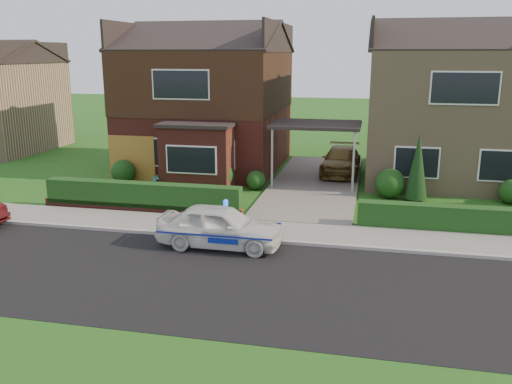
# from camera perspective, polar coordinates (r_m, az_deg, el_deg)

# --- Properties ---
(ground) EXTENTS (120.00, 120.00, 0.00)m
(ground) POSITION_cam_1_polar(r_m,az_deg,el_deg) (13.99, 1.27, -9.70)
(ground) COLOR #1A4E15
(ground) RESTS_ON ground
(road) EXTENTS (60.00, 6.00, 0.02)m
(road) POSITION_cam_1_polar(r_m,az_deg,el_deg) (13.99, 1.27, -9.70)
(road) COLOR black
(road) RESTS_ON ground
(kerb) EXTENTS (60.00, 0.16, 0.12)m
(kerb) POSITION_cam_1_polar(r_m,az_deg,el_deg) (16.76, 3.27, -5.33)
(kerb) COLOR #9E9993
(kerb) RESTS_ON ground
(sidewalk) EXTENTS (60.00, 2.00, 0.10)m
(sidewalk) POSITION_cam_1_polar(r_m,az_deg,el_deg) (17.74, 3.81, -4.24)
(sidewalk) COLOR slate
(sidewalk) RESTS_ON ground
(driveway) EXTENTS (3.80, 12.00, 0.12)m
(driveway) POSITION_cam_1_polar(r_m,az_deg,el_deg) (24.33, 6.22, 0.89)
(driveway) COLOR #666059
(driveway) RESTS_ON ground
(house_left) EXTENTS (7.50, 9.53, 7.25)m
(house_left) POSITION_cam_1_polar(r_m,az_deg,el_deg) (27.75, -5.04, 10.42)
(house_left) COLOR maroon
(house_left) RESTS_ON ground
(house_right) EXTENTS (7.50, 8.06, 7.25)m
(house_right) POSITION_cam_1_polar(r_m,az_deg,el_deg) (26.83, 19.73, 9.20)
(house_right) COLOR #9E8361
(house_right) RESTS_ON ground
(carport_link) EXTENTS (3.80, 3.00, 2.77)m
(carport_link) POSITION_cam_1_polar(r_m,az_deg,el_deg) (23.81, 6.38, 6.95)
(carport_link) COLOR black
(carport_link) RESTS_ON ground
(garage_door) EXTENTS (2.20, 0.10, 2.10)m
(garage_door) POSITION_cam_1_polar(r_m,az_deg,el_deg) (25.33, -12.90, 3.44)
(garage_door) COLOR olive
(garage_door) RESTS_ON ground
(dwarf_wall) EXTENTS (7.70, 0.25, 0.36)m
(dwarf_wall) POSITION_cam_1_polar(r_m,az_deg,el_deg) (20.40, -12.00, -1.65)
(dwarf_wall) COLOR maroon
(dwarf_wall) RESTS_ON ground
(hedge_left) EXTENTS (7.50, 0.55, 0.90)m
(hedge_left) POSITION_cam_1_polar(r_m,az_deg,el_deg) (20.58, -11.80, -2.02)
(hedge_left) COLOR #103412
(hedge_left) RESTS_ON ground
(hedge_right) EXTENTS (7.50, 0.55, 0.80)m
(hedge_right) POSITION_cam_1_polar(r_m,az_deg,el_deg) (19.08, 21.93, -4.09)
(hedge_right) COLOR #103412
(hedge_right) RESTS_ON ground
(shrub_left_far) EXTENTS (1.08, 1.08, 1.08)m
(shrub_left_far) POSITION_cam_1_polar(r_m,az_deg,el_deg) (25.13, -13.79, 2.11)
(shrub_left_far) COLOR #103412
(shrub_left_far) RESTS_ON ground
(shrub_left_mid) EXTENTS (1.32, 1.32, 1.32)m
(shrub_left_mid) POSITION_cam_1_polar(r_m,az_deg,el_deg) (23.31, -4.02, 1.86)
(shrub_left_mid) COLOR #103412
(shrub_left_mid) RESTS_ON ground
(shrub_left_near) EXTENTS (0.84, 0.84, 0.84)m
(shrub_left_near) POSITION_cam_1_polar(r_m,az_deg,el_deg) (23.26, -0.01, 1.26)
(shrub_left_near) COLOR #103412
(shrub_left_near) RESTS_ON ground
(shrub_right_near) EXTENTS (1.20, 1.20, 1.20)m
(shrub_right_near) POSITION_cam_1_polar(r_m,az_deg,el_deg) (22.54, 13.93, 0.87)
(shrub_right_near) COLOR #103412
(shrub_right_near) RESTS_ON ground
(shrub_right_mid) EXTENTS (0.96, 0.96, 0.96)m
(shrub_right_mid) POSITION_cam_1_polar(r_m,az_deg,el_deg) (23.28, 25.28, 0.02)
(shrub_right_mid) COLOR #103412
(shrub_right_mid) RESTS_ON ground
(conifer_a) EXTENTS (0.90, 0.90, 2.60)m
(conifer_a) POSITION_cam_1_polar(r_m,az_deg,el_deg) (22.25, 16.62, 2.37)
(conifer_a) COLOR black
(conifer_a) RESTS_ON ground
(police_car) EXTENTS (3.49, 3.82, 1.46)m
(police_car) POSITION_cam_1_polar(r_m,az_deg,el_deg) (16.36, -3.82, -3.66)
(police_car) COLOR silver
(police_car) RESTS_ON ground
(driveway_car) EXTENTS (1.81, 4.29, 1.24)m
(driveway_car) POSITION_cam_1_polar(r_m,az_deg,el_deg) (26.20, 8.95, 3.29)
(driveway_car) COLOR brown
(driveway_car) RESTS_ON driveway
(potted_plant_a) EXTENTS (0.43, 0.36, 0.68)m
(potted_plant_a) POSITION_cam_1_polar(r_m,az_deg,el_deg) (23.34, -10.52, 0.86)
(potted_plant_a) COLOR gray
(potted_plant_a) RESTS_ON ground
(potted_plant_b) EXTENTS (0.48, 0.47, 0.67)m
(potted_plant_b) POSITION_cam_1_polar(r_m,az_deg,el_deg) (21.06, -2.27, -0.39)
(potted_plant_b) COLOR gray
(potted_plant_b) RESTS_ON ground
(potted_plant_c) EXTENTS (0.52, 0.52, 0.70)m
(potted_plant_c) POSITION_cam_1_polar(r_m,az_deg,el_deg) (20.34, -2.17, -0.88)
(potted_plant_c) COLOR gray
(potted_plant_c) RESTS_ON ground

